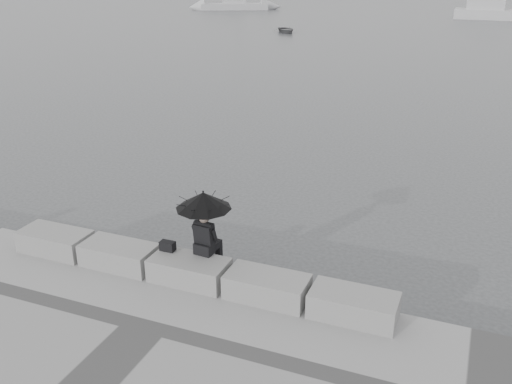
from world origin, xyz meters
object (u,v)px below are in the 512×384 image
at_px(sailboat_left, 234,6).
at_px(motor_cruiser, 492,11).
at_px(seated_person, 203,209).
at_px(dinghy, 286,30).

xyz_separation_m(sailboat_left, motor_cruiser, (33.02, -0.85, 0.39)).
bearing_deg(seated_person, motor_cruiser, 91.39).
distance_m(sailboat_left, motor_cruiser, 33.03).
bearing_deg(dinghy, motor_cruiser, 9.62).
relative_size(seated_person, motor_cruiser, 0.17).
height_order(sailboat_left, dinghy, sailboat_left).
bearing_deg(motor_cruiser, dinghy, -131.17).
xyz_separation_m(seated_person, motor_cruiser, (4.42, 64.61, -1.11)).
bearing_deg(sailboat_left, seated_person, -93.97).
distance_m(motor_cruiser, dinghy, 27.47).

